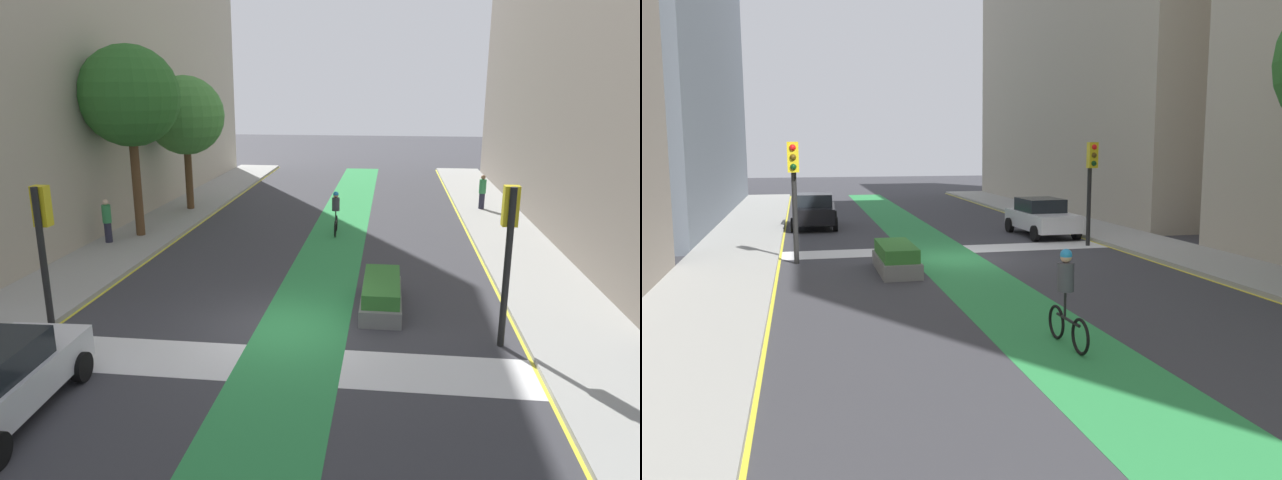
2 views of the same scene
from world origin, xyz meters
TOP-DOWN VIEW (x-y plane):
  - ground_plane at (0.00, 0.00)m, footprint 120.00×120.00m
  - bike_lane_paint at (0.47, 0.00)m, footprint 2.40×60.00m
  - crosswalk_band at (0.00, -2.00)m, footprint 12.00×1.80m
  - sidewalk_left at (-7.50, 0.00)m, footprint 3.00×60.00m
  - curb_stripe_left at (-6.00, 0.00)m, footprint 0.16×60.00m
  - sidewalk_right at (7.50, 0.00)m, footprint 3.00×60.00m
  - curb_stripe_right at (6.00, 0.00)m, footprint 0.16×60.00m
  - traffic_signal_near_right at (5.41, -0.25)m, footprint 0.35×0.52m
  - traffic_signal_near_left at (-5.36, -1.61)m, footprint 0.35×0.52m
  - cyclist_in_lane at (0.38, 9.91)m, footprint 0.32×1.73m
  - pedestrian_sidewalk_right_a at (7.18, 15.35)m, footprint 0.34×0.34m
  - pedestrian_sidewalk_left_a at (-8.32, 7.00)m, footprint 0.34×0.34m
  - street_tree_near at (-7.56, 8.27)m, footprint 3.92×3.92m
  - street_tree_far at (-7.32, 13.65)m, footprint 3.77×3.77m
  - median_planter at (2.47, 1.75)m, footprint 1.12×3.11m

SIDE VIEW (x-z plane):
  - ground_plane at x=0.00m, z-range 0.00..0.00m
  - crosswalk_band at x=0.00m, z-range 0.00..0.01m
  - bike_lane_paint at x=0.47m, z-range 0.00..0.01m
  - curb_stripe_left at x=-6.00m, z-range 0.00..0.01m
  - curb_stripe_right at x=6.00m, z-range 0.00..0.01m
  - sidewalk_left at x=-7.50m, z-range 0.00..0.15m
  - sidewalk_right at x=7.50m, z-range 0.00..0.15m
  - median_planter at x=2.47m, z-range -0.02..0.83m
  - cyclist_in_lane at x=0.38m, z-range 0.04..1.90m
  - pedestrian_sidewalk_right_a at x=7.18m, z-range 0.17..1.86m
  - pedestrian_sidewalk_left_a at x=-8.32m, z-range 0.17..1.88m
  - traffic_signal_near_right at x=5.41m, z-range 0.80..4.69m
  - traffic_signal_near_left at x=-5.36m, z-range 0.80..4.70m
  - street_tree_far at x=-7.32m, z-range 1.47..7.93m
  - street_tree_near at x=-7.56m, z-range 1.93..9.46m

